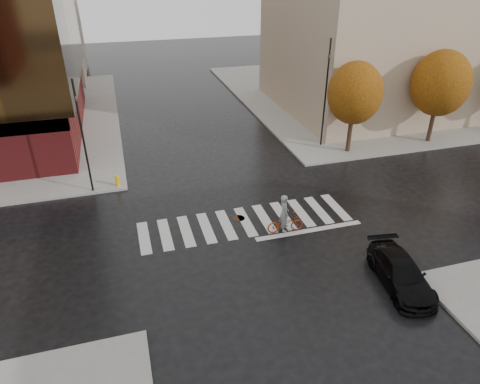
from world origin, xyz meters
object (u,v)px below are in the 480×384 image
object	(u,v)px
sedan	(401,273)
cyclist	(285,220)
traffic_light_nw	(82,131)
traffic_light_ne	(326,86)
fire_hydrant	(117,180)

from	to	relation	value
sedan	cyclist	size ratio (longest dim) A/B	1.96
cyclist	traffic_light_nw	xyz separation A→B (m)	(-9.75, 7.30, 3.26)
traffic_light_ne	traffic_light_nw	bearing A→B (deg)	16.00
fire_hydrant	traffic_light_nw	bearing A→B (deg)	-172.46
cyclist	traffic_light_nw	world-z (taller)	traffic_light_nw
traffic_light_nw	sedan	bearing A→B (deg)	27.52
cyclist	traffic_light_ne	xyz separation A→B (m)	(6.91, 10.00, 3.89)
traffic_light_nw	fire_hydrant	bearing A→B (deg)	78.90
cyclist	traffic_light_nw	bearing A→B (deg)	57.17
traffic_light_ne	fire_hydrant	world-z (taller)	traffic_light_ne
traffic_light_ne	fire_hydrant	xyz separation A→B (m)	(-15.15, -2.50, -4.07)
cyclist	fire_hydrant	bearing A→B (deg)	51.68
cyclist	traffic_light_ne	bearing A→B (deg)	-30.65
sedan	fire_hydrant	xyz separation A→B (m)	(-11.60, 12.79, -0.06)
sedan	cyclist	xyz separation A→B (m)	(-3.36, 5.29, 0.13)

